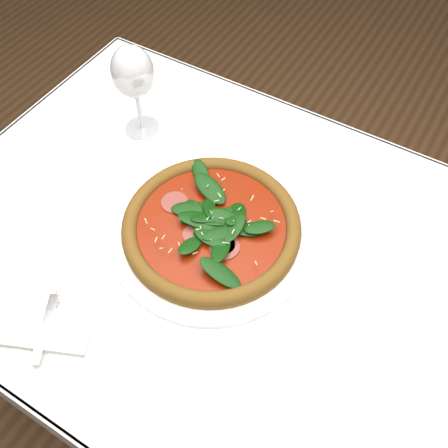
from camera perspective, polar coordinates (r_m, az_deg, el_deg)
The scene contains 7 objects.
ground at distance 1.59m, azimuth 1.32°, elevation -17.95°, with size 6.00×6.00×0.00m, color brown.
dining_table at distance 0.99m, azimuth 2.03°, elevation -6.45°, with size 1.21×0.81×0.75m.
plate at distance 0.92m, azimuth -1.42°, elevation -0.84°, with size 0.38×0.38×0.02m.
pizza at distance 0.90m, azimuth -1.44°, elevation -0.05°, with size 0.42×0.42×0.04m.
wine_glass at distance 1.02m, azimuth -10.38°, elevation 16.52°, with size 0.08×0.08×0.20m.
napkin at distance 0.87m, azimuth -19.63°, elevation -11.34°, with size 0.15×0.07×0.01m, color silver.
fork at distance 0.88m, azimuth -19.30°, elevation -9.48°, with size 0.09×0.15×0.00m.
Camera 1 is at (0.22, -0.43, 1.51)m, focal length 40.00 mm.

